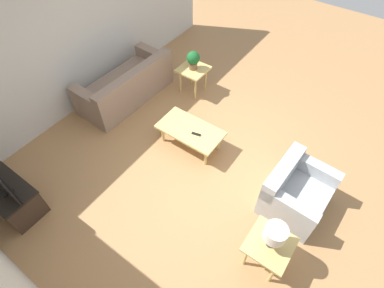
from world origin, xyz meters
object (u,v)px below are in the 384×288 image
(side_table_plant, at_px, (193,72))
(table_lamp, at_px, (275,234))
(potted_plant, at_px, (193,59))
(armchair, at_px, (295,193))
(coffee_table, at_px, (190,131))
(sofa, at_px, (127,86))
(side_table_lamp, at_px, (269,246))
(tv_stand_chest, at_px, (11,197))

(side_table_plant, xyz_separation_m, table_lamp, (-2.84, 2.38, 0.36))
(potted_plant, bearing_deg, side_table_plant, 108.43)
(armchair, xyz_separation_m, coffee_table, (1.95, -0.08, 0.05))
(sofa, height_order, potted_plant, potted_plant)
(potted_plant, bearing_deg, armchair, 154.23)
(side_table_plant, bearing_deg, table_lamp, 140.05)
(side_table_lamp, bearing_deg, armchair, -87.26)
(armchair, bearing_deg, potted_plant, 67.14)
(side_table_lamp, bearing_deg, sofa, -20.37)
(side_table_plant, xyz_separation_m, side_table_lamp, (-2.84, 2.38, 0.00))
(table_lamp, bearing_deg, tv_stand_chest, 22.80)
(armchair, bearing_deg, sofa, 87.22)
(side_table_lamp, bearing_deg, side_table_plant, -39.95)
(table_lamp, bearing_deg, side_table_plant, -39.95)
(coffee_table, relative_size, side_table_plant, 2.01)
(coffee_table, xyz_separation_m, tv_stand_chest, (1.43, 2.55, -0.08))
(armchair, xyz_separation_m, tv_stand_chest, (3.38, 2.47, -0.03))
(side_table_lamp, xyz_separation_m, tv_stand_chest, (3.43, 1.44, -0.19))
(armchair, relative_size, table_lamp, 2.46)
(tv_stand_chest, bearing_deg, side_table_plant, -98.77)
(coffee_table, height_order, tv_stand_chest, tv_stand_chest)
(sofa, bearing_deg, tv_stand_chest, 8.64)
(side_table_lamp, xyz_separation_m, potted_plant, (2.84, -2.38, 0.30))
(armchair, height_order, side_table_lamp, armchair)
(sofa, xyz_separation_m, coffee_table, (-1.78, 0.29, 0.06))
(side_table_plant, bearing_deg, sofa, 46.00)
(table_lamp, bearing_deg, potted_plant, -39.95)
(armchair, distance_m, table_lamp, 1.16)
(tv_stand_chest, height_order, table_lamp, table_lamp)
(table_lamp, bearing_deg, side_table_lamp, -63.43)
(side_table_plant, height_order, tv_stand_chest, side_table_plant)
(armchair, height_order, tv_stand_chest, armchair)
(side_table_plant, bearing_deg, coffee_table, 123.44)
(sofa, distance_m, armchair, 3.75)
(side_table_lamp, bearing_deg, potted_plant, -39.95)
(sofa, bearing_deg, armchair, 85.89)
(side_table_lamp, height_order, table_lamp, table_lamp)
(coffee_table, bearing_deg, tv_stand_chest, 60.79)
(armchair, xyz_separation_m, side_table_plant, (2.79, -1.35, 0.16))
(coffee_table, xyz_separation_m, table_lamp, (-2.00, 1.11, 0.48))
(armchair, height_order, table_lamp, table_lamp)
(sofa, relative_size, coffee_table, 1.76)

